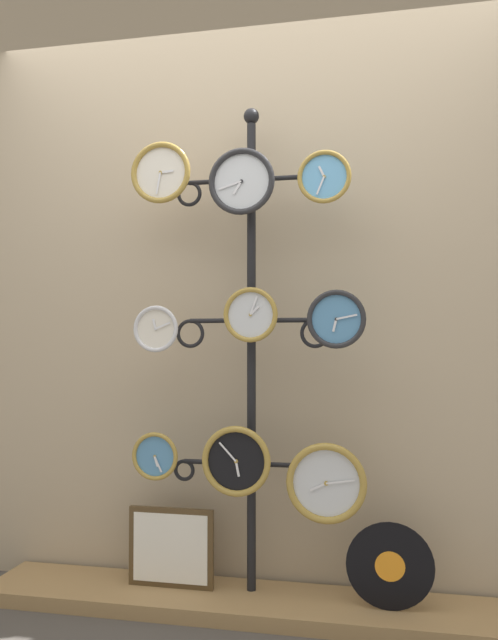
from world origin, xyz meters
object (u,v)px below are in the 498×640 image
clock_top_center (242,182)px  vinyl_record (390,566)px  clock_bottom_left (155,456)px  clock_middle_left (156,329)px  clock_top_right (324,177)px  clock_middle_center (251,315)px  clock_middle_right (336,319)px  picture_frame (171,548)px  clock_bottom_center (236,461)px  clock_bottom_right (326,483)px  clock_top_left (161,173)px  display_stand (251,417)px

clock_top_center → vinyl_record: 1.62m
clock_bottom_left → clock_middle_left: bearing=-67.6°
clock_top_right → clock_middle_center: 0.62m
clock_middle_right → picture_frame: 1.17m
clock_top_right → picture_frame: bearing=175.3°
clock_top_right → clock_middle_left: 0.92m
clock_top_center → clock_middle_center: 0.55m
clock_top_center → clock_middle_left: bearing=-178.7°
picture_frame → clock_bottom_center: bearing=-14.4°
clock_bottom_left → clock_top_center: bearing=0.1°
clock_middle_center → vinyl_record: size_ratio=0.67×
clock_bottom_center → clock_bottom_right: size_ratio=0.89×
clock_bottom_right → clock_bottom_left: bearing=179.1°
clock_top_center → picture_frame: clock_top_center is taller
clock_middle_left → clock_bottom_center: size_ratio=0.69×
clock_top_center → clock_top_right: size_ratio=1.29×
clock_top_left → clock_top_right: 0.68m
clock_top_left → clock_bottom_center: bearing=-3.4°
display_stand → clock_middle_right: display_stand is taller
clock_middle_center → clock_middle_right: (0.34, -0.02, -0.02)m
display_stand → clock_bottom_center: display_stand is taller
clock_top_center → clock_top_right: clock_top_center is taller
clock_top_center → clock_middle_center: (0.04, -0.00, -0.55)m
display_stand → vinyl_record: display_stand is taller
vinyl_record → picture_frame: 0.89m
clock_top_center → clock_middle_left: 0.70m
clock_top_left → clock_middle_right: clock_top_left is taller
picture_frame → clock_middle_left: bearing=-135.7°
display_stand → clock_top_right: bearing=-16.6°
clock_middle_left → vinyl_record: clock_middle_left is taller
clock_top_center → vinyl_record: bearing=-0.7°
clock_middle_left → picture_frame: clock_middle_left is taller
clock_middle_right → vinyl_record: size_ratio=0.69×
clock_middle_center → clock_top_right: bearing=-1.7°
picture_frame → vinyl_record: bearing=-3.2°
clock_top_right → clock_bottom_left: 1.33m
clock_middle_right → clock_top_left: bearing=179.5°
clock_bottom_left → clock_middle_center: bearing=-0.2°
display_stand → clock_top_left: bearing=-165.2°
clock_middle_right → clock_bottom_center: clock_middle_right is taller
clock_bottom_center → vinyl_record: clock_bottom_center is taller
clock_top_right → clock_bottom_left: (-0.70, 0.01, -1.12)m
clock_top_left → clock_middle_right: 0.95m
picture_frame → clock_top_left: bearing=-119.4°
display_stand → clock_middle_right: 0.55m
clock_bottom_center → clock_bottom_right: (0.35, 0.02, -0.08)m
clock_top_center → clock_middle_center: size_ratio=1.24×
clock_top_right → clock_bottom_left: clock_top_right is taller
clock_top_right → clock_bottom_left: bearing=179.2°
clock_top_left → clock_bottom_right: (0.68, 0.00, -1.26)m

